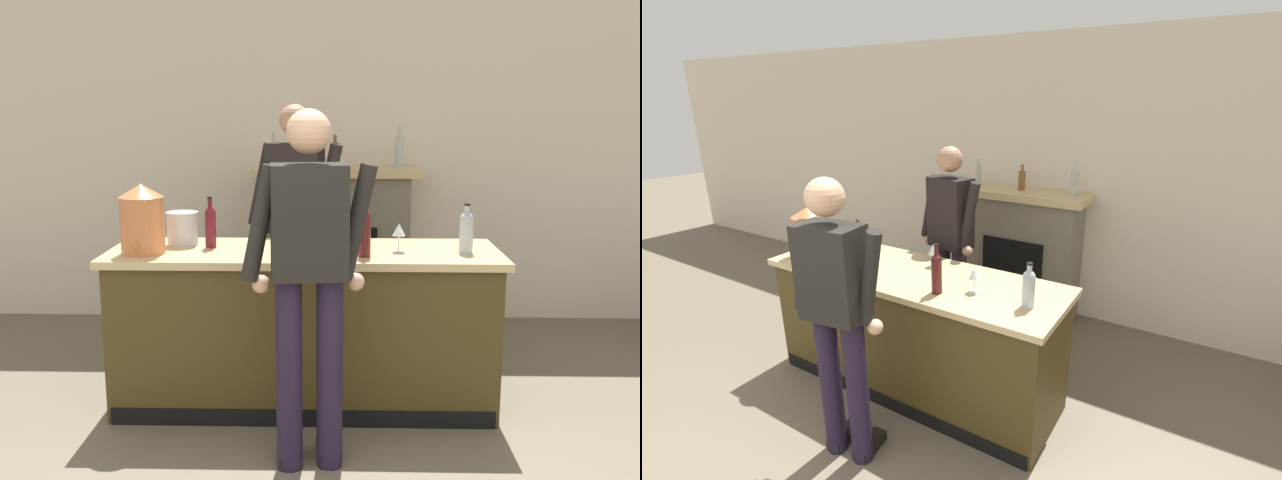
% 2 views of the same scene
% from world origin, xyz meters
% --- Properties ---
extents(wall_back_panel, '(12.00, 0.07, 2.75)m').
position_xyz_m(wall_back_panel, '(0.00, 4.12, 1.38)').
color(wall_back_panel, beige).
rests_on(wall_back_panel, ground_plane).
extents(bar_counter, '(2.29, 0.74, 0.95)m').
position_xyz_m(bar_counter, '(-0.08, 2.28, 0.48)').
color(bar_counter, '#463717').
rests_on(bar_counter, ground_plane).
extents(fireplace_stone, '(1.30, 0.52, 1.62)m').
position_xyz_m(fireplace_stone, '(0.11, 3.86, 0.66)').
color(fireplace_stone, slate).
rests_on(fireplace_stone, ground_plane).
extents(person_customer, '(0.66, 0.34, 1.78)m').
position_xyz_m(person_customer, '(-0.02, 1.51, 0.99)').
color(person_customer, '#21192D').
rests_on(person_customer, ground_plane).
extents(person_bartender, '(0.65, 0.36, 1.80)m').
position_xyz_m(person_bartender, '(-0.17, 2.95, 1.00)').
color(person_bartender, '#2D212E').
rests_on(person_bartender, ground_plane).
extents(copper_dispenser, '(0.25, 0.29, 0.40)m').
position_xyz_m(copper_dispenser, '(-1.00, 2.16, 1.15)').
color(copper_dispenser, '#C47241').
rests_on(copper_dispenser, bar_counter).
extents(ice_bucket_steel, '(0.20, 0.20, 0.20)m').
position_xyz_m(ice_bucket_steel, '(-0.83, 2.42, 1.05)').
color(ice_bucket_steel, silver).
rests_on(ice_bucket_steel, bar_counter).
extents(wine_bottle_rose_blush, '(0.07, 0.07, 0.31)m').
position_xyz_m(wine_bottle_rose_blush, '(-0.64, 2.33, 1.09)').
color(wine_bottle_rose_blush, maroon).
rests_on(wine_bottle_rose_blush, bar_counter).
extents(wine_bottle_cabernet_heavy, '(0.07, 0.07, 0.33)m').
position_xyz_m(wine_bottle_cabernet_heavy, '(0.27, 2.10, 1.10)').
color(wine_bottle_cabernet_heavy, '#4A1718').
rests_on(wine_bottle_cabernet_heavy, bar_counter).
extents(wine_bottle_riesling_slim, '(0.08, 0.08, 0.29)m').
position_xyz_m(wine_bottle_riesling_slim, '(0.85, 2.21, 1.08)').
color(wine_bottle_riesling_slim, '#A4ABB4').
rests_on(wine_bottle_riesling_slim, bar_counter).
extents(wine_glass_mid_counter, '(0.07, 0.07, 0.18)m').
position_xyz_m(wine_glass_mid_counter, '(-0.02, 2.47, 1.08)').
color(wine_glass_mid_counter, silver).
rests_on(wine_glass_mid_counter, bar_counter).
extents(wine_glass_by_dispenser, '(0.08, 0.08, 0.16)m').
position_xyz_m(wine_glass_by_dispenser, '(-1.05, 2.53, 1.07)').
color(wine_glass_by_dispenser, silver).
rests_on(wine_glass_by_dispenser, bar_counter).
extents(wine_glass_near_bucket, '(0.07, 0.07, 0.16)m').
position_xyz_m(wine_glass_near_bucket, '(-0.36, 2.14, 1.06)').
color(wine_glass_near_bucket, silver).
rests_on(wine_glass_near_bucket, bar_counter).
extents(wine_glass_back_row, '(0.08, 0.08, 0.17)m').
position_xyz_m(wine_glass_back_row, '(0.47, 2.23, 1.07)').
color(wine_glass_back_row, silver).
rests_on(wine_glass_back_row, bar_counter).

